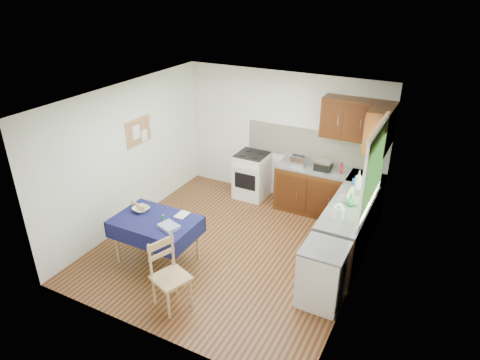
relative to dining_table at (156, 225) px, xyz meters
The scene contains 33 objects.
floor 1.34m from the dining_table, 45.09° to the left, with size 4.20×4.20×0.00m, color #441E12.
ceiling 2.19m from the dining_table, 45.09° to the left, with size 4.00×4.20×0.02m, color white.
wall_back 3.11m from the dining_table, 74.19° to the left, with size 4.00×0.02×2.50m, color silver.
wall_front 1.63m from the dining_table, 56.76° to the right, with size 4.00×0.02×2.50m, color silver.
wall_left 1.56m from the dining_table, 144.54° to the left, with size 0.02×4.20×2.50m, color white.
wall_right 3.01m from the dining_table, 16.40° to the left, with size 0.02×4.20×2.50m, color silver.
base_cabinets 3.03m from the dining_table, 43.69° to the left, with size 1.90×2.30×0.86m.
worktop_back 3.24m from the dining_table, 54.47° to the left, with size 1.90×0.60×0.04m, color slate.
worktop_right 2.94m from the dining_table, 30.37° to the left, with size 0.60×1.70×0.04m, color slate.
worktop_corner 3.66m from the dining_table, 46.14° to the left, with size 0.60×0.60×0.04m, color slate.
splashback 3.32m from the dining_table, 63.10° to the left, with size 2.70×0.02×0.60m, color white.
upper_cabinets 3.73m from the dining_table, 48.18° to the left, with size 1.20×0.85×0.70m.
stove 2.66m from the dining_table, 82.84° to the left, with size 0.60×0.61×0.92m.
window 3.35m from the dining_table, 28.68° to the left, with size 0.04×1.48×1.26m.
fridge 2.55m from the dining_table, ahead, with size 0.58×0.60×0.89m.
corkboard 1.87m from the dining_table, 135.18° to the left, with size 0.04×0.62×0.47m.
dining_table is the anchor object (origin of this frame).
chair_far 0.51m from the dining_table, 147.62° to the left, with size 0.46×0.46×0.85m.
chair_near 1.03m from the dining_table, 43.60° to the right, with size 0.55×0.55×0.98m.
toaster 2.89m from the dining_table, 62.92° to the left, with size 0.27×0.17×0.21m.
sandwich_press 3.15m from the dining_table, 55.68° to the left, with size 0.29×0.25×0.17m.
sauce_bottle 3.34m from the dining_table, 50.96° to the left, with size 0.04×0.04×0.19m, color red.
yellow_packet 3.26m from the dining_table, 56.76° to the left, with size 0.12×0.08×0.15m, color yellow.
dish_rack 3.01m from the dining_table, 33.85° to the left, with size 0.38×0.29×0.18m.
kettle 2.72m from the dining_table, 22.60° to the left, with size 0.15×0.15×0.26m.
cup 3.57m from the dining_table, 43.99° to the left, with size 0.13×0.13×0.10m, color white.
soap_bottle_a 3.29m from the dining_table, 40.09° to the left, with size 0.12×0.12×0.32m, color white.
soap_bottle_b 3.29m from the dining_table, 41.83° to the left, with size 0.09×0.09×0.19m, color blue.
soap_bottle_c 2.97m from the dining_table, 30.64° to the left, with size 0.14×0.14×0.18m, color #227F3E.
plate_bowl 0.38m from the dining_table, 163.52° to the left, with size 0.25×0.25×0.06m, color beige.
book 0.37m from the dining_table, 53.01° to the left, with size 0.17×0.23×0.02m, color white.
spice_jar 0.20m from the dining_table, 23.44° to the left, with size 0.04×0.04×0.08m, color #268E39.
tea_towel 0.37m from the dining_table, 16.97° to the right, with size 0.28×0.22×0.05m, color navy.
Camera 1 is at (2.83, -5.12, 4.08)m, focal length 32.00 mm.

